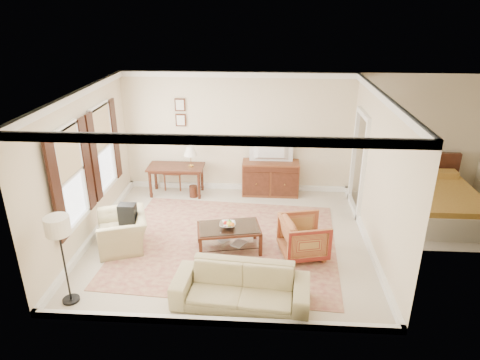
# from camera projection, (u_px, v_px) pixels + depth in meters

# --- Properties ---
(room_shell) EXTENTS (5.51, 5.01, 2.91)m
(room_shell) POSITION_uv_depth(u_px,v_px,m) (228.00, 118.00, 7.57)
(room_shell) COLOR beige
(room_shell) RESTS_ON ground
(annex_bedroom) EXTENTS (3.00, 2.70, 2.90)m
(annex_bedroom) POSITION_uv_depth(u_px,v_px,m) (441.00, 204.00, 9.19)
(annex_bedroom) COLOR beige
(annex_bedroom) RESTS_ON ground
(window_front) EXTENTS (0.12, 1.56, 1.80)m
(window_front) POSITION_uv_depth(u_px,v_px,m) (71.00, 177.00, 7.45)
(window_front) COLOR #CCB284
(window_front) RESTS_ON room_shell
(window_rear) EXTENTS (0.12, 1.56, 1.80)m
(window_rear) POSITION_uv_depth(u_px,v_px,m) (103.00, 148.00, 8.92)
(window_rear) COLOR #CCB284
(window_rear) RESTS_ON room_shell
(doorway) EXTENTS (0.10, 1.12, 2.25)m
(doorway) POSITION_uv_depth(u_px,v_px,m) (358.00, 165.00, 9.33)
(doorway) COLOR white
(doorway) RESTS_ON room_shell
(rug) EXTENTS (4.41, 3.85, 0.01)m
(rug) POSITION_uv_depth(u_px,v_px,m) (227.00, 243.00, 8.38)
(rug) COLOR maroon
(rug) RESTS_ON room_shell
(writing_desk) EXTENTS (1.33, 0.66, 0.73)m
(writing_desk) POSITION_uv_depth(u_px,v_px,m) (176.00, 170.00, 10.28)
(writing_desk) COLOR #4D2316
(writing_desk) RESTS_ON room_shell
(desk_chair) EXTENTS (0.54, 0.54, 1.05)m
(desk_chair) POSITION_uv_depth(u_px,v_px,m) (173.00, 168.00, 10.65)
(desk_chair) COLOR brown
(desk_chair) RESTS_ON room_shell
(desk_lamp) EXTENTS (0.32, 0.32, 0.50)m
(desk_lamp) POSITION_uv_depth(u_px,v_px,m) (191.00, 157.00, 10.12)
(desk_lamp) COLOR silver
(desk_lamp) RESTS_ON writing_desk
(framed_prints) EXTENTS (0.25, 0.04, 0.68)m
(framed_prints) POSITION_uv_depth(u_px,v_px,m) (180.00, 112.00, 10.13)
(framed_prints) COLOR #4D2316
(framed_prints) RESTS_ON room_shell
(sideboard) EXTENTS (1.35, 0.52, 0.83)m
(sideboard) POSITION_uv_depth(u_px,v_px,m) (270.00, 178.00, 10.36)
(sideboard) COLOR brown
(sideboard) RESTS_ON room_shell
(tv) EXTENTS (0.98, 0.57, 0.13)m
(tv) POSITION_uv_depth(u_px,v_px,m) (271.00, 143.00, 9.98)
(tv) COLOR black
(tv) RESTS_ON sideboard
(coffee_table) EXTENTS (1.27, 0.90, 0.49)m
(coffee_table) POSITION_uv_depth(u_px,v_px,m) (229.00, 232.00, 8.02)
(coffee_table) COLOR #4D2316
(coffee_table) RESTS_ON room_shell
(fruit_bowl) EXTENTS (0.42, 0.42, 0.10)m
(fruit_bowl) POSITION_uv_depth(u_px,v_px,m) (227.00, 224.00, 7.95)
(fruit_bowl) COLOR silver
(fruit_bowl) RESTS_ON coffee_table
(book_a) EXTENTS (0.24, 0.20, 0.38)m
(book_a) POSITION_uv_depth(u_px,v_px,m) (217.00, 240.00, 8.10)
(book_a) COLOR brown
(book_a) RESTS_ON coffee_table
(book_b) EXTENTS (0.26, 0.16, 0.38)m
(book_b) POSITION_uv_depth(u_px,v_px,m) (234.00, 242.00, 8.06)
(book_b) COLOR brown
(book_b) RESTS_ON coffee_table
(striped_armchair) EXTENTS (0.91, 0.95, 0.83)m
(striped_armchair) POSITION_uv_depth(u_px,v_px,m) (304.00, 235.00, 7.84)
(striped_armchair) COLOR maroon
(striped_armchair) RESTS_ON room_shell
(club_armchair) EXTENTS (0.97, 1.19, 0.89)m
(club_armchair) POSITION_uv_depth(u_px,v_px,m) (122.00, 226.00, 8.10)
(club_armchair) COLOR tan
(club_armchair) RESTS_ON room_shell
(backpack) EXTENTS (0.37, 0.39, 0.40)m
(backpack) POSITION_uv_depth(u_px,v_px,m) (127.00, 212.00, 8.10)
(backpack) COLOR black
(backpack) RESTS_ON club_armchair
(sofa) EXTENTS (2.15, 0.80, 0.82)m
(sofa) POSITION_uv_depth(u_px,v_px,m) (241.00, 281.00, 6.56)
(sofa) COLOR tan
(sofa) RESTS_ON room_shell
(floor_lamp) EXTENTS (0.37, 0.37, 1.49)m
(floor_lamp) POSITION_uv_depth(u_px,v_px,m) (59.00, 232.00, 6.29)
(floor_lamp) COLOR black
(floor_lamp) RESTS_ON room_shell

